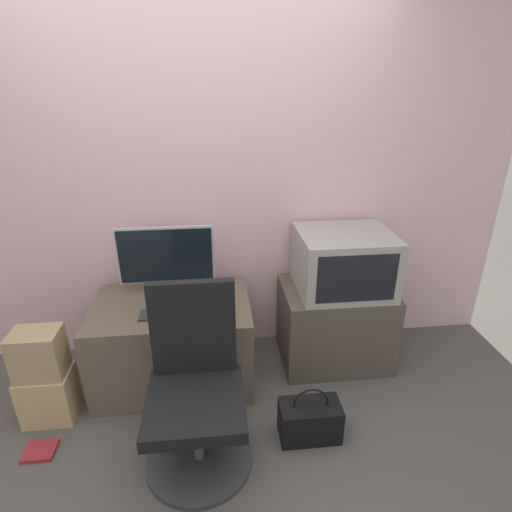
{
  "coord_description": "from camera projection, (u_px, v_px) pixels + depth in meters",
  "views": [
    {
      "loc": [
        0.11,
        -1.33,
        1.83
      ],
      "look_at": [
        0.37,
        1.03,
        0.82
      ],
      "focal_mm": 28.0,
      "sensor_mm": 36.0,
      "label": 1
    }
  ],
  "objects": [
    {
      "name": "crt_tv",
      "position": [
        344.0,
        261.0,
        2.63
      ],
      "size": [
        0.61,
        0.54,
        0.4
      ],
      "color": "gray",
      "rests_on": "side_stand"
    },
    {
      "name": "book",
      "position": [
        40.0,
        451.0,
        2.16
      ],
      "size": [
        0.16,
        0.14,
        0.02
      ],
      "color": "maroon",
      "rests_on": "ground_plane"
    },
    {
      "name": "office_chair",
      "position": [
        196.0,
        395.0,
        2.03
      ],
      "size": [
        0.56,
        0.56,
        0.95
      ],
      "color": "#333333",
      "rests_on": "ground_plane"
    },
    {
      "name": "handbag",
      "position": [
        310.0,
        420.0,
        2.23
      ],
      "size": [
        0.34,
        0.18,
        0.33
      ],
      "color": "black",
      "rests_on": "ground_plane"
    },
    {
      "name": "desk",
      "position": [
        174.0,
        342.0,
        2.62
      ],
      "size": [
        0.99,
        0.64,
        0.57
      ],
      "color": "brown",
      "rests_on": "ground_plane"
    },
    {
      "name": "main_monitor",
      "position": [
        166.0,
        259.0,
        2.57
      ],
      "size": [
        0.62,
        0.18,
        0.46
      ],
      "color": "#B2B2B7",
      "rests_on": "desk"
    },
    {
      "name": "ground_plane",
      "position": [
        204.0,
        498.0,
        1.92
      ],
      "size": [
        12.0,
        12.0,
        0.0
      ],
      "primitive_type": "plane",
      "color": "#4C4742"
    },
    {
      "name": "keyboard",
      "position": [
        170.0,
        314.0,
        2.39
      ],
      "size": [
        0.35,
        0.12,
        0.01
      ],
      "color": "#2D2D2D",
      "rests_on": "desk"
    },
    {
      "name": "wall_back",
      "position": [
        196.0,
        174.0,
        2.63
      ],
      "size": [
        4.4,
        0.05,
        2.6
      ],
      "color": "beige",
      "rests_on": "ground_plane"
    },
    {
      "name": "mouse",
      "position": [
        207.0,
        312.0,
        2.4
      ],
      "size": [
        0.05,
        0.04,
        0.03
      ],
      "color": "black",
      "rests_on": "desk"
    },
    {
      "name": "side_stand",
      "position": [
        334.0,
        324.0,
        2.82
      ],
      "size": [
        0.74,
        0.54,
        0.57
      ],
      "color": "#4C4238",
      "rests_on": "ground_plane"
    },
    {
      "name": "cardboard_box_upper",
      "position": [
        39.0,
        354.0,
        2.23
      ],
      "size": [
        0.26,
        0.2,
        0.28
      ],
      "color": "#A3845B",
      "rests_on": "cardboard_box_lower"
    },
    {
      "name": "cardboard_box_lower",
      "position": [
        49.0,
        395.0,
        2.35
      ],
      "size": [
        0.28,
        0.23,
        0.31
      ],
      "color": "tan",
      "rests_on": "ground_plane"
    }
  ]
}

